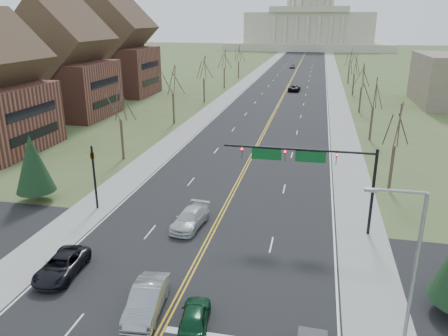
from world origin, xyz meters
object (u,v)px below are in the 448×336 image
at_px(signal_mast, 309,163).
at_px(car_nb_inner_lead, 195,317).
at_px(car_far_sb, 292,66).
at_px(signal_left, 94,170).
at_px(car_sb_inner_lead, 147,300).
at_px(car_sb_inner_second, 190,218).
at_px(car_sb_outer_lead, 62,266).
at_px(street_light, 410,264).
at_px(car_far_nb, 294,88).

distance_m(signal_mast, car_nb_inner_lead, 15.87).
bearing_deg(car_far_sb, signal_mast, -85.89).
relative_size(signal_mast, car_nb_inner_lead, 3.07).
xyz_separation_m(signal_left, car_nb_inner_lead, (13.28, -13.93, -3.03)).
distance_m(car_sb_inner_lead, car_sb_inner_second, 11.45).
distance_m(signal_mast, car_sb_outer_lead, 19.88).
height_order(street_light, car_far_sb, street_light).
distance_m(car_sb_outer_lead, car_sb_inner_second, 11.01).
height_order(street_light, car_nb_inner_lead, street_light).
bearing_deg(car_sb_inner_lead, car_far_sb, 84.27).
xyz_separation_m(signal_left, car_sb_inner_lead, (10.15, -13.23, -2.87)).
height_order(street_light, car_sb_inner_lead, street_light).
relative_size(street_light, car_far_sb, 2.15).
xyz_separation_m(signal_mast, car_sb_outer_lead, (-15.97, -10.69, -5.05)).
distance_m(signal_left, car_far_sb, 126.03).
height_order(car_sb_outer_lead, car_sb_inner_second, car_sb_inner_second).
bearing_deg(street_light, car_sb_outer_lead, 172.48).
distance_m(signal_mast, car_sb_inner_second, 10.88).
bearing_deg(car_far_nb, car_sb_inner_second, 89.90).
relative_size(street_light, car_sb_inner_lead, 1.80).
bearing_deg(car_far_sb, car_far_nb, -85.83).
relative_size(signal_left, car_sb_outer_lead, 1.20).
bearing_deg(car_sb_inner_lead, car_sb_outer_lead, 154.61).
height_order(signal_mast, car_sb_inner_second, signal_mast).
distance_m(car_sb_inner_lead, car_far_sb, 138.85).
xyz_separation_m(street_light, car_nb_inner_lead, (-10.95, -0.43, -4.54)).
height_order(signal_left, car_sb_inner_lead, signal_left).
bearing_deg(car_far_sb, car_sb_inner_lead, -89.92).
bearing_deg(car_nb_inner_lead, car_far_nb, -98.13).
xyz_separation_m(car_sb_inner_second, car_far_sb, (0.23, 127.42, -0.02)).
distance_m(signal_left, car_nb_inner_lead, 19.49).
height_order(car_nb_inner_lead, car_sb_outer_lead, car_sb_outer_lead).
distance_m(signal_mast, car_far_nb, 74.08).
bearing_deg(car_sb_inner_lead, car_far_nb, 81.82).
bearing_deg(car_far_nb, car_nb_inner_lead, 92.83).
bearing_deg(car_far_nb, signal_mast, 97.19).
distance_m(signal_left, street_light, 27.78).
relative_size(signal_mast, signal_left, 2.02).
relative_size(car_sb_inner_second, car_far_sb, 1.20).
xyz_separation_m(car_nb_inner_lead, car_sb_inner_lead, (-3.14, 0.71, 0.16)).
distance_m(street_light, car_far_sb, 139.95).
xyz_separation_m(car_sb_outer_lead, car_sb_inner_second, (6.48, 8.90, 0.04)).
height_order(signal_mast, car_far_nb, signal_mast).
distance_m(signal_mast, signal_left, 19.06).
relative_size(signal_left, car_nb_inner_lead, 1.52).
bearing_deg(street_light, car_far_nb, 96.97).
distance_m(car_sb_inner_lead, car_far_nb, 87.01).
relative_size(car_sb_inner_lead, car_far_sb, 1.20).
xyz_separation_m(car_sb_outer_lead, car_far_nb, (10.60, 84.41, 0.09)).
distance_m(car_nb_inner_lead, car_sb_outer_lead, 10.81).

